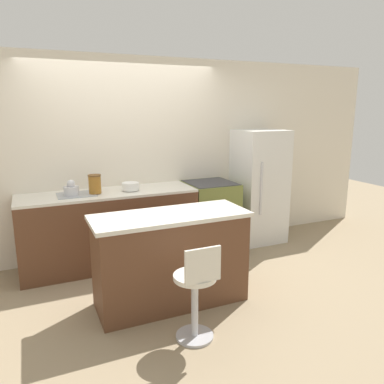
{
  "coord_description": "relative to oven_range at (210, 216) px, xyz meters",
  "views": [
    {
      "loc": [
        -1.2,
        -4.15,
        1.94
      ],
      "look_at": [
        0.53,
        -0.26,
        0.99
      ],
      "focal_mm": 35.0,
      "sensor_mm": 36.0,
      "label": 1
    }
  ],
  "objects": [
    {
      "name": "canister_jar",
      "position": [
        -1.56,
        -0.03,
        0.59
      ],
      "size": [
        0.15,
        0.15,
        0.22
      ],
      "color": "#9E6623",
      "rests_on": "back_counter"
    },
    {
      "name": "back_counter",
      "position": [
        -1.4,
        0.0,
        -0.0
      ],
      "size": [
        2.14,
        0.65,
        0.95
      ],
      "color": "brown",
      "rests_on": "ground_plane"
    },
    {
      "name": "refrigerator",
      "position": [
        0.81,
        0.02,
        0.35
      ],
      "size": [
        0.67,
        0.65,
        1.64
      ],
      "color": "silver",
      "rests_on": "ground_plane"
    },
    {
      "name": "mixing_bowl",
      "position": [
        -1.13,
        -0.03,
        0.52
      ],
      "size": [
        0.21,
        0.21,
        0.09
      ],
      "color": "white",
      "rests_on": "back_counter"
    },
    {
      "name": "stool_chair",
      "position": [
        -1.08,
        -1.89,
        -0.04
      ],
      "size": [
        0.36,
        0.36,
        0.87
      ],
      "color": "#B7B7BC",
      "rests_on": "ground_plane"
    },
    {
      "name": "wall_back",
      "position": [
        -1.08,
        0.36,
        0.83
      ],
      "size": [
        8.0,
        0.06,
        2.6
      ],
      "color": "silver",
      "rests_on": "ground_plane"
    },
    {
      "name": "oven_range",
      "position": [
        0.0,
        0.0,
        0.0
      ],
      "size": [
        0.65,
        0.67,
        0.95
      ],
      "color": "olive",
      "rests_on": "ground_plane"
    },
    {
      "name": "kettle",
      "position": [
        -1.84,
        -0.03,
        0.54
      ],
      "size": [
        0.17,
        0.17,
        0.18
      ],
      "color": "silver",
      "rests_on": "back_counter"
    },
    {
      "name": "kitchen_island",
      "position": [
        -1.05,
        -1.22,
        -0.0
      ],
      "size": [
        1.54,
        0.6,
        0.94
      ],
      "color": "brown",
      "rests_on": "ground_plane"
    },
    {
      "name": "ground_plane",
      "position": [
        -1.08,
        -0.35,
        -0.47
      ],
      "size": [
        14.0,
        14.0,
        0.0
      ],
      "primitive_type": "plane",
      "color": "#998466"
    }
  ]
}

